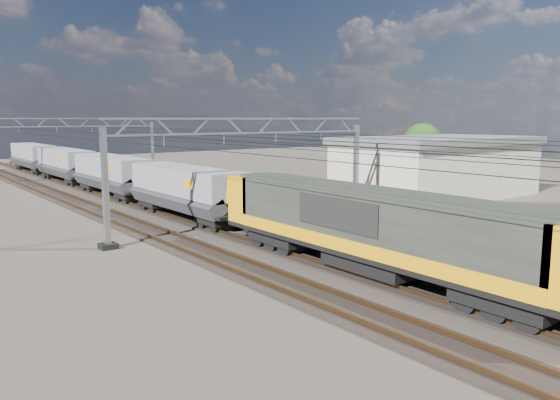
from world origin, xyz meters
TOP-DOWN VIEW (x-y plane):
  - ground at (0.00, 0.00)m, footprint 160.00×160.00m
  - track_outer_west at (-6.00, 0.00)m, footprint 2.60×140.00m
  - track_loco at (-2.00, 0.00)m, footprint 2.60×140.00m
  - track_inner_east at (2.00, 0.00)m, footprint 2.60×140.00m
  - track_outer_east at (6.00, 0.00)m, footprint 2.60×140.00m
  - catenary_gantry_mid at (0.00, 4.00)m, footprint 19.90×0.90m
  - catenary_gantry_far at (0.00, 40.00)m, footprint 19.90×0.90m
  - overhead_wires at (0.00, 8.00)m, footprint 12.03×140.00m
  - locomotive at (-2.00, -8.52)m, footprint 2.76×21.10m
  - hopper_wagon_lead at (-2.00, 9.18)m, footprint 3.38×13.00m
  - hopper_wagon_mid at (-2.00, 23.38)m, footprint 3.38×13.00m
  - hopper_wagon_third at (-2.00, 37.58)m, footprint 3.38×13.00m
  - hopper_wagon_fourth at (-2.00, 51.78)m, footprint 3.38×13.00m
  - industrial_shed at (22.00, 6.00)m, footprint 18.60×10.60m
  - tree_far at (30.32, 13.79)m, footprint 4.95×4.55m

SIDE VIEW (x-z plane):
  - ground at x=0.00m, z-range 0.00..0.00m
  - track_outer_west at x=-6.00m, z-range -0.08..0.22m
  - track_loco at x=-2.00m, z-range -0.08..0.22m
  - track_inner_east at x=2.00m, z-range -0.08..0.22m
  - track_outer_east at x=6.00m, z-range -0.08..0.22m
  - hopper_wagon_lead at x=-2.00m, z-range 0.60..3.86m
  - hopper_wagon_mid at x=-2.00m, z-range 0.60..3.86m
  - hopper_wagon_third at x=-2.00m, z-range 0.60..3.86m
  - hopper_wagon_fourth at x=-2.00m, z-range 0.60..3.86m
  - locomotive at x=-2.00m, z-range 0.52..4.14m
  - industrial_shed at x=22.00m, z-range 0.03..5.43m
  - catenary_gantry_mid at x=0.00m, z-range 0.35..7.46m
  - catenary_gantry_far at x=0.00m, z-range 0.35..7.46m
  - tree_far at x=30.32m, z-range 0.89..7.45m
  - overhead_wires at x=0.00m, z-range 5.48..6.02m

